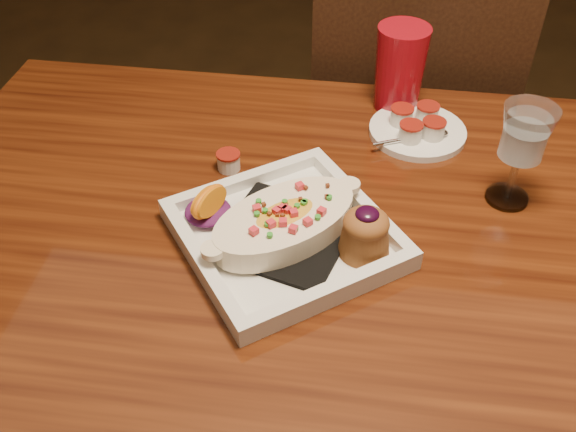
# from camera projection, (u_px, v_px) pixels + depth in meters

# --- Properties ---
(table) EXTENTS (1.50, 0.90, 0.75)m
(table) POSITION_uv_depth(u_px,v_px,m) (410.00, 312.00, 0.90)
(table) COLOR #642B0E
(table) RESTS_ON floor
(chair_far) EXTENTS (0.42, 0.42, 0.93)m
(chair_far) POSITION_uv_depth(u_px,v_px,m) (402.00, 140.00, 1.46)
(chair_far) COLOR black
(chair_far) RESTS_ON floor
(plate) EXTENTS (0.36, 0.36, 0.08)m
(plate) POSITION_uv_depth(u_px,v_px,m) (292.00, 228.00, 0.85)
(plate) COLOR white
(plate) RESTS_ON table
(goblet) EXTENTS (0.07, 0.07, 0.15)m
(goblet) POSITION_uv_depth(u_px,v_px,m) (524.00, 139.00, 0.87)
(goblet) COLOR silver
(goblet) RESTS_ON table
(saucer) EXTENTS (0.16, 0.16, 0.11)m
(saucer) POSITION_uv_depth(u_px,v_px,m) (417.00, 128.00, 1.05)
(saucer) COLOR white
(saucer) RESTS_ON table
(creamer_loose) EXTENTS (0.04, 0.04, 0.03)m
(creamer_loose) POSITION_uv_depth(u_px,v_px,m) (229.00, 161.00, 0.98)
(creamer_loose) COLOR silver
(creamer_loose) RESTS_ON table
(red_tumbler) EXTENTS (0.09, 0.09, 0.15)m
(red_tumbler) POSITION_uv_depth(u_px,v_px,m) (400.00, 69.00, 1.08)
(red_tumbler) COLOR #A10B19
(red_tumbler) RESTS_ON table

